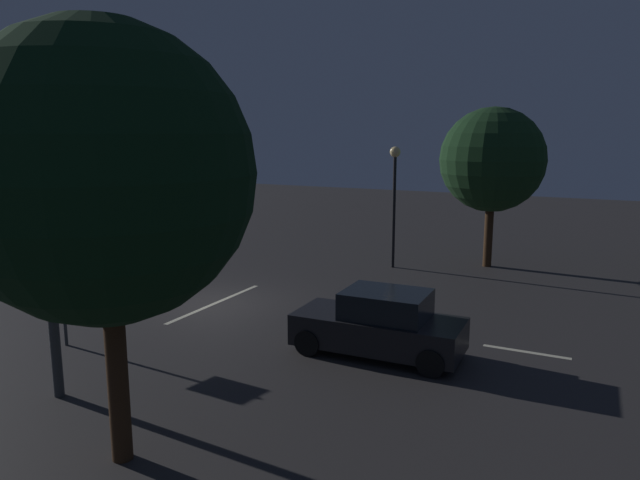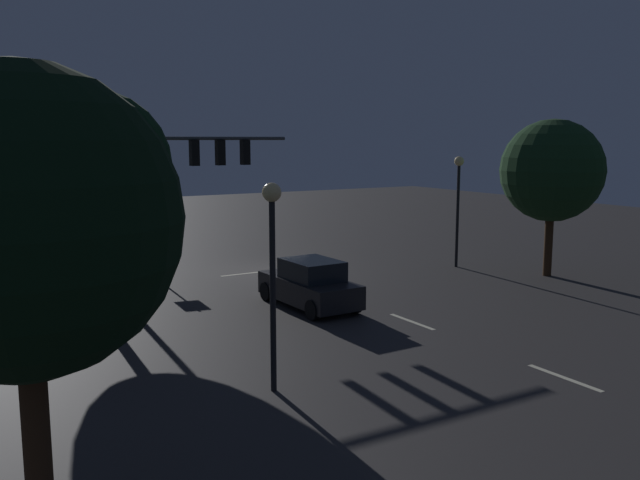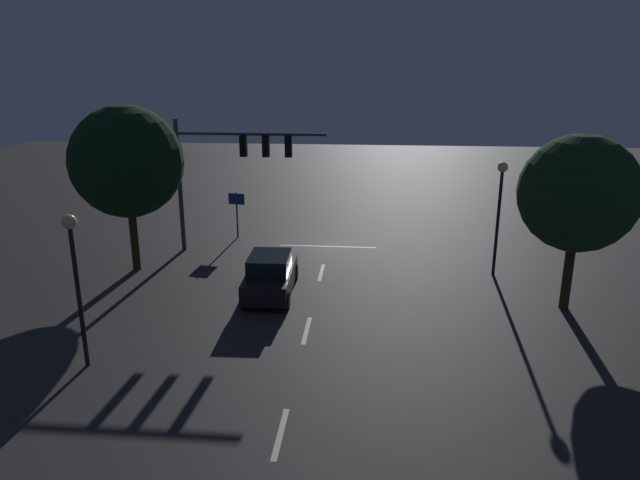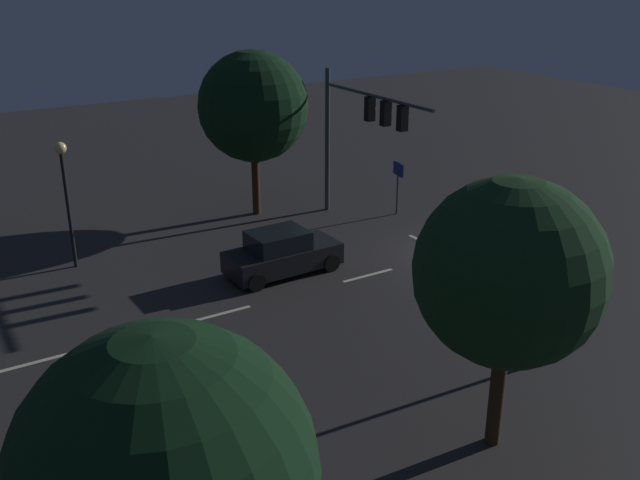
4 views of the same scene
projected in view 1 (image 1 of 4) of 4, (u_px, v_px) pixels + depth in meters
The scene contains 10 objects.
ground_plane at pixel (214, 303), 19.63m from camera, with size 80.00×80.00×0.00m, color #2D2B2B.
traffic_signal_assembly at pixel (135, 173), 14.20m from camera, with size 7.36×0.47×6.57m.
lane_dash_far at pixel (321, 319), 17.87m from camera, with size 2.20×0.16×0.01m, color beige.
lane_dash_mid at pixel (526, 352), 15.23m from camera, with size 2.20×0.16×0.01m, color beige.
stop_bar at pixel (216, 303), 19.60m from camera, with size 5.00×0.16×0.01m, color beige.
car_approaching at pixel (380, 325), 14.93m from camera, with size 2.01×4.41×1.70m.
street_lamp_left_kerb at pixel (394, 184), 24.19m from camera, with size 0.44×0.44×5.07m.
route_sign at pixel (61, 280), 15.39m from camera, with size 0.90×0.23×2.50m.
tree_left_far at pixel (492, 160), 24.20m from camera, with size 4.33×4.33×6.69m.
tree_right_far at pixel (104, 174), 9.36m from camera, with size 4.90×4.90×7.43m.
Camera 1 is at (15.33, 11.66, 5.63)m, focal length 32.81 mm.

